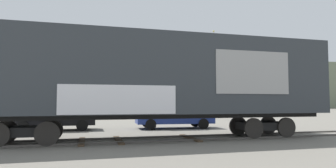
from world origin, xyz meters
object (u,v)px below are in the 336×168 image
parked_car_black (54,115)px  parked_car_blue (173,114)px  flagpole (212,64)px  freight_car (156,77)px

parked_car_black → parked_car_blue: 7.03m
flagpole → freight_car: bearing=-119.0°
flagpole → parked_car_black: (-12.69, -8.37, -4.34)m
freight_car → parked_car_blue: freight_car is taller
parked_car_black → flagpole: bearing=33.4°
freight_car → parked_car_black: freight_car is taller
parked_car_black → freight_car: bearing=-46.6°
flagpole → parked_car_blue: bearing=-124.1°
freight_car → parked_car_black: 7.62m
parked_car_black → parked_car_blue: bearing=-0.1°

